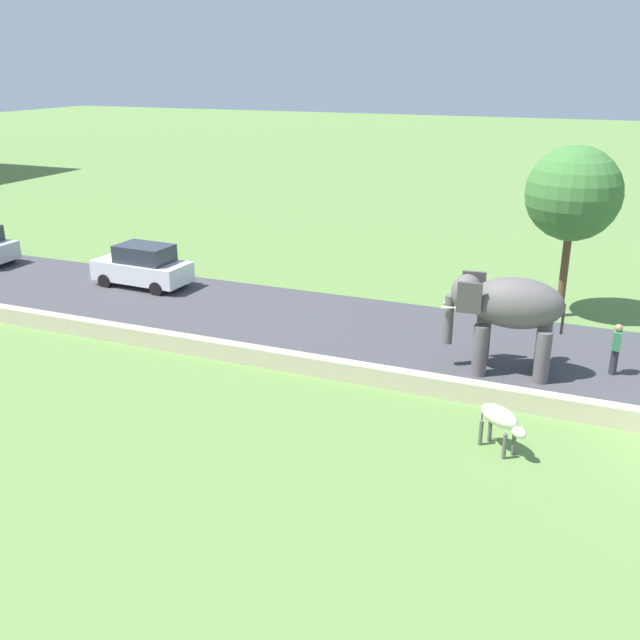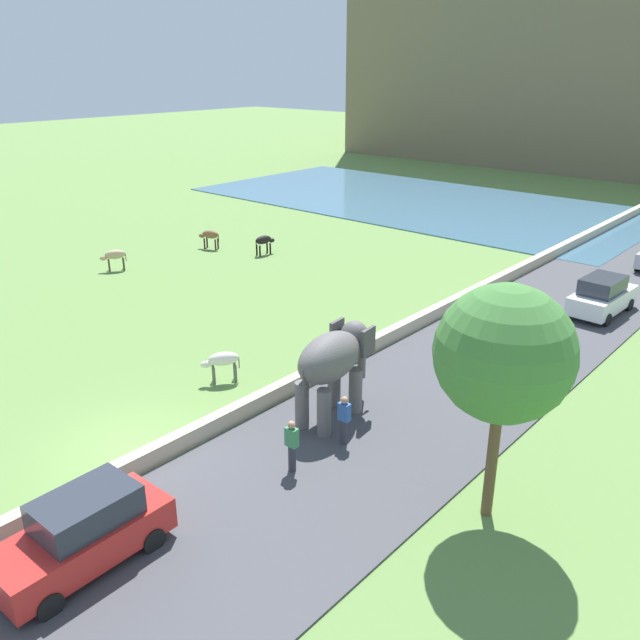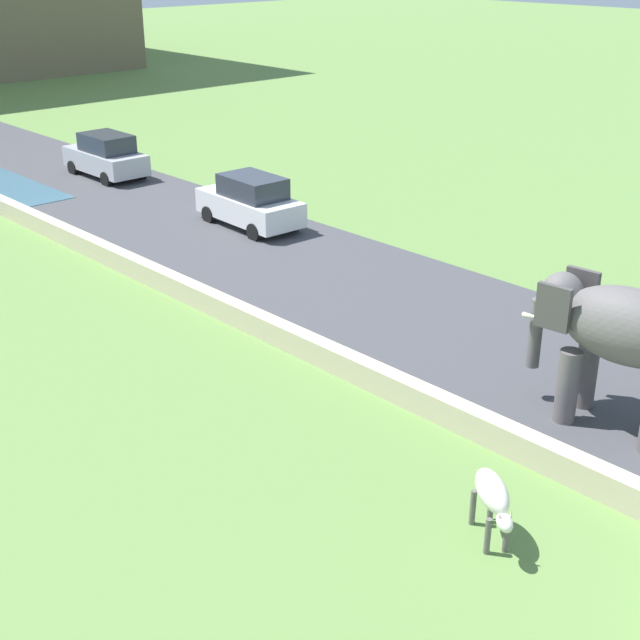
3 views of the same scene
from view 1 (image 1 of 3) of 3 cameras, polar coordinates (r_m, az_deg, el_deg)
name	(u,v)px [view 1 (image 1 of 3)]	position (r m, az deg, el deg)	size (l,w,h in m)	color
road_surface	(131,299)	(29.01, -14.85, 1.65)	(7.00, 120.00, 0.06)	#424247
barrier_wall	(110,331)	(24.94, -16.40, -0.87)	(0.40, 110.00, 0.57)	beige
elephant	(507,309)	(21.41, 14.71, 0.85)	(1.65, 3.53, 2.99)	#605B5B
person_beside_elephant	(545,337)	(22.91, 17.46, -1.27)	(0.36, 0.22, 1.63)	#33333D
person_trailing	(616,349)	(22.67, 22.50, -2.12)	(0.36, 0.22, 1.63)	#33333D
car_white	(143,266)	(30.24, -13.94, 4.19)	(1.94, 4.07, 1.80)	white
cow_white	(501,419)	(17.55, 14.19, -7.69)	(1.07, 1.33, 1.15)	silver
tree_near	(573,194)	(26.60, 19.54, 9.44)	(3.29, 3.29, 6.14)	brown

